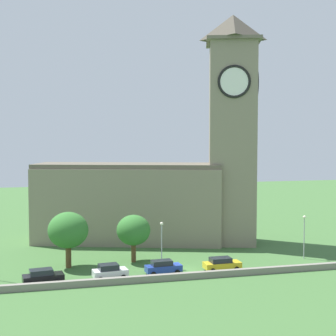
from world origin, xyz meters
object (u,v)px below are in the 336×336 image
object	(u,v)px
car_white	(110,272)
streetlamp_west_mid	(162,237)
car_black	(43,276)
streetlamp_central	(304,229)
church	(165,177)
car_blue	(163,267)
tree_by_tower	(68,230)
tree_riverside_east	(133,230)
car_yellow	(222,264)

from	to	relation	value
car_white	streetlamp_west_mid	bearing A→B (deg)	26.56
car_black	streetlamp_central	bearing A→B (deg)	5.70
church	car_blue	distance (m)	21.33
car_blue	streetlamp_west_mid	world-z (taller)	streetlamp_west_mid
car_blue	tree_by_tower	world-z (taller)	tree_by_tower
streetlamp_central	church	bearing A→B (deg)	136.22
car_white	streetlamp_central	bearing A→B (deg)	7.12
church	car_blue	xyz separation A→B (m)	(-4.70, -18.36, -9.79)
car_black	tree_riverside_east	world-z (taller)	tree_riverside_east
streetlamp_central	tree_by_tower	world-z (taller)	tree_by_tower
tree_riverside_east	tree_by_tower	world-z (taller)	tree_by_tower
car_yellow	tree_by_tower	bearing A→B (deg)	162.09
church	tree_riverside_east	xyz separation A→B (m)	(-7.21, -11.57, -6.32)
car_yellow	church	bearing A→B (deg)	99.09
car_blue	tree_by_tower	xyz separation A→B (m)	(-11.27, 5.91, 4.03)
car_yellow	car_white	bearing A→B (deg)	-178.14
church	streetlamp_west_mid	bearing A→B (deg)	-105.16
car_black	streetlamp_west_mid	bearing A→B (deg)	13.84
streetlamp_central	streetlamp_west_mid	bearing A→B (deg)	179.54
car_white	church	bearing A→B (deg)	59.04
church	car_black	bearing A→B (deg)	-135.15
streetlamp_west_mid	car_white	bearing A→B (deg)	-153.44
streetlamp_central	tree_riverside_east	size ratio (longest dim) A/B	0.95
car_black	car_blue	world-z (taller)	car_black
car_blue	tree_by_tower	bearing A→B (deg)	152.32
car_white	car_blue	xyz separation A→B (m)	(6.73, 0.67, -0.04)
car_white	car_yellow	bearing A→B (deg)	1.86
streetlamp_west_mid	tree_by_tower	xyz separation A→B (m)	(-11.80, 2.97, 0.80)
streetlamp_west_mid	tree_riverside_east	size ratio (longest dim) A/B	0.93
car_black	streetlamp_central	world-z (taller)	streetlamp_central
streetlamp_west_mid	tree_riverside_east	world-z (taller)	tree_riverside_east
streetlamp_west_mid	car_blue	bearing A→B (deg)	-100.03
car_black	car_white	distance (m)	7.80
car_blue	tree_by_tower	distance (m)	13.35
car_white	tree_by_tower	size ratio (longest dim) A/B	0.59
car_black	tree_by_tower	bearing A→B (deg)	64.03
car_white	car_yellow	distance (m)	14.40
church	streetlamp_west_mid	distance (m)	17.27
tree_riverside_east	tree_by_tower	size ratio (longest dim) A/B	0.88
car_black	car_yellow	xyz separation A→B (m)	(22.19, 0.55, -0.03)
car_black	tree_by_tower	world-z (taller)	tree_by_tower
streetlamp_central	tree_riverside_east	xyz separation A→B (m)	(-23.46, 4.01, 0.19)
car_black	streetlamp_west_mid	size ratio (longest dim) A/B	0.81
streetlamp_west_mid	streetlamp_central	xyz separation A→B (m)	(20.43, -0.17, 0.06)
car_white	tree_riverside_east	world-z (taller)	tree_riverside_east
streetlamp_central	car_blue	bearing A→B (deg)	-172.44
car_blue	car_yellow	xyz separation A→B (m)	(7.67, -0.21, -0.03)
church	tree_riverside_east	distance (m)	15.02
streetlamp_west_mid	tree_by_tower	bearing A→B (deg)	165.89
tree_by_tower	streetlamp_central	bearing A→B (deg)	-5.55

